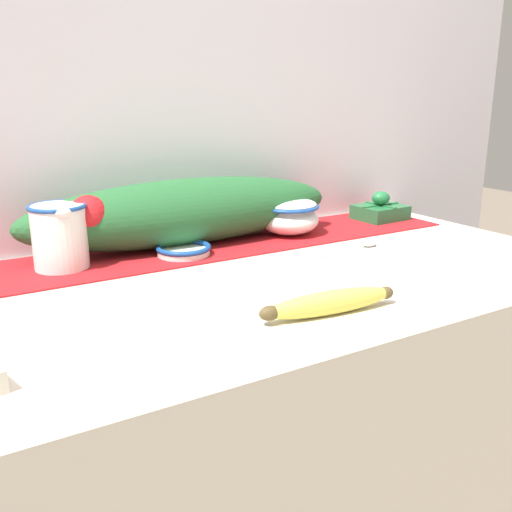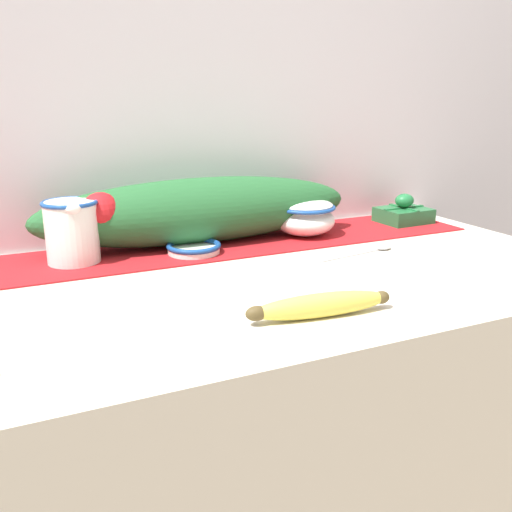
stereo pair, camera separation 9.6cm
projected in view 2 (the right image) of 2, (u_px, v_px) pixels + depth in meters
countertop at (251, 490)px, 1.14m from camera, size 1.32×0.67×0.90m
back_wall at (182, 100)px, 1.24m from camera, size 2.12×0.04×2.40m
table_runner at (208, 247)px, 1.20m from camera, size 1.22×0.22×0.00m
cream_pitcher at (72, 229)px, 1.07m from camera, size 0.10×0.12×0.12m
sugar_bowl at (305, 216)px, 1.29m from camera, size 0.14×0.14×0.10m
small_dish at (194, 248)px, 1.15m from camera, size 0.11×0.11×0.02m
banana at (320, 305)px, 0.83m from camera, size 0.23×0.06×0.04m
spoon at (377, 249)px, 1.18m from camera, size 0.19×0.04×0.01m
gift_box at (404, 213)px, 1.42m from camera, size 0.12×0.11×0.07m
poinsettia_garland at (200, 210)px, 1.21m from camera, size 0.70×0.15×0.14m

